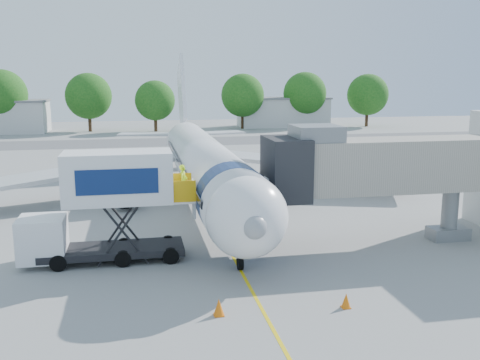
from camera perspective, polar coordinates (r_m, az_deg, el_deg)
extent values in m
plane|color=gray|center=(34.84, -2.99, -4.13)|extent=(160.00, 160.00, 0.00)
cube|color=yellow|center=(34.84, -2.99, -4.12)|extent=(0.15, 70.00, 0.01)
cube|color=#59595B|center=(75.99, -7.48, 4.05)|extent=(120.00, 10.00, 0.01)
cylinder|color=white|center=(37.11, -3.69, 1.54)|extent=(3.70, 28.00, 3.70)
sphere|color=white|center=(23.59, 0.72, -3.96)|extent=(3.70, 3.70, 3.70)
sphere|color=gray|center=(22.13, 1.54, -4.98)|extent=(1.10, 1.10, 1.10)
cone|color=white|center=(53.85, -6.04, 4.46)|extent=(3.70, 6.00, 3.70)
cube|color=white|center=(54.54, -6.22, 8.96)|extent=(0.35, 7.26, 8.29)
cube|color=#B9BBBE|center=(42.63, 7.79, 1.74)|extent=(16.17, 9.32, 1.42)
cube|color=#B9BBBE|center=(40.61, -17.03, 0.90)|extent=(16.17, 9.32, 1.42)
cylinder|color=#999BA0|center=(39.91, 3.91, -0.27)|extent=(2.10, 3.60, 2.10)
cylinder|color=#999BA0|center=(38.61, -12.07, -0.88)|extent=(2.10, 3.60, 2.10)
cube|color=black|center=(23.19, 0.87, -3.07)|extent=(2.60, 1.39, 0.81)
cylinder|color=#0B2053|center=(26.44, -0.61, -2.31)|extent=(3.73, 2.00, 3.73)
cylinder|color=silver|center=(25.65, 0.02, -7.97)|extent=(0.16, 0.16, 1.50)
cylinder|color=black|center=(25.79, 0.02, -8.87)|extent=(0.25, 0.64, 0.64)
cylinder|color=black|center=(40.89, -0.58, -1.19)|extent=(0.35, 0.90, 0.90)
cylinder|color=black|center=(40.30, -7.87, -1.48)|extent=(0.35, 0.90, 0.90)
cube|color=#AAA091|center=(30.01, 16.18, 1.58)|extent=(13.60, 2.60, 2.80)
cube|color=black|center=(27.77, 4.91, 1.24)|extent=(2.00, 3.20, 3.20)
cube|color=slate|center=(28.00, 8.13, 4.97)|extent=(2.40, 2.40, 0.80)
cylinder|color=slate|center=(32.31, 21.45, -3.36)|extent=(0.90, 0.90, 3.00)
cube|color=slate|center=(32.60, 21.31, -5.32)|extent=(2.20, 1.20, 0.70)
cylinder|color=black|center=(32.14, 19.94, -5.45)|extent=(0.30, 0.70, 0.70)
cylinder|color=black|center=(33.08, 22.63, -5.18)|extent=(0.30, 0.70, 0.70)
cube|color=black|center=(27.69, -13.39, -7.27)|extent=(7.00, 2.30, 0.35)
cube|color=white|center=(27.81, -20.30, -5.86)|extent=(2.20, 2.20, 2.10)
cube|color=black|center=(27.69, -20.36, -4.97)|extent=(1.90, 2.10, 0.70)
cube|color=white|center=(26.76, -12.89, 0.31)|extent=(5.20, 2.40, 2.50)
cube|color=#0B2053|center=(25.57, -12.96, -0.19)|extent=(3.80, 0.04, 1.20)
cube|color=silver|center=(27.08, -6.10, -1.95)|extent=(1.10, 2.20, 0.10)
cube|color=#DA9F0B|center=(25.94, -5.92, -1.27)|extent=(1.10, 0.06, 1.10)
cube|color=#DA9F0B|center=(27.99, -6.31, -0.37)|extent=(1.10, 0.06, 1.10)
cylinder|color=black|center=(26.75, -7.40, -8.05)|extent=(0.80, 0.25, 0.80)
cylinder|color=black|center=(28.74, -7.68, -6.70)|extent=(0.80, 0.25, 0.80)
cylinder|color=black|center=(26.98, -18.82, -8.39)|extent=(0.80, 0.25, 0.80)
cylinder|color=black|center=(28.96, -18.28, -7.03)|extent=(0.80, 0.25, 0.80)
imported|color=#BFF71A|center=(26.90, -6.06, -0.12)|extent=(0.57, 0.70, 1.66)
cube|color=white|center=(18.86, 7.88, -15.31)|extent=(4.12, 2.62, 1.53)
cube|color=#0B2053|center=(18.65, 7.92, -13.95)|extent=(2.48, 2.22, 0.38)
cylinder|color=black|center=(18.20, 3.21, -17.60)|extent=(0.80, 0.41, 0.77)
cylinder|color=black|center=(19.56, 2.90, -15.46)|extent=(0.80, 0.41, 0.77)
cylinder|color=black|center=(18.65, 13.08, -17.14)|extent=(0.80, 0.41, 0.77)
cylinder|color=black|center=(19.98, 12.01, -15.10)|extent=(0.80, 0.41, 0.77)
cone|color=orange|center=(22.24, 11.25, -12.50)|extent=(0.38, 0.38, 0.61)
cube|color=orange|center=(22.35, 11.22, -13.17)|extent=(0.35, 0.35, 0.03)
cone|color=orange|center=(21.19, -2.27, -13.39)|extent=(0.43, 0.43, 0.68)
cube|color=orange|center=(21.33, -2.26, -14.18)|extent=(0.39, 0.39, 0.04)
cube|color=beige|center=(99.18, 4.60, 7.17)|extent=(16.00, 7.00, 5.00)
cube|color=slate|center=(99.04, 4.62, 8.70)|extent=(16.40, 7.40, 0.30)
cylinder|color=#382314|center=(94.67, -23.87, 5.66)|extent=(0.56, 0.56, 3.61)
sphere|color=#154E15|center=(94.43, -24.08, 8.32)|extent=(8.01, 8.01, 8.01)
cylinder|color=#382314|center=(92.88, -15.72, 6.04)|extent=(0.56, 0.56, 3.41)
sphere|color=#154E15|center=(92.64, -15.86, 8.61)|extent=(7.57, 7.57, 7.57)
cylinder|color=#382314|center=(90.87, -8.99, 6.08)|extent=(0.56, 0.56, 2.98)
sphere|color=#154E15|center=(90.63, -9.06, 8.37)|extent=(6.62, 6.62, 6.62)
cylinder|color=#382314|center=(94.57, 0.27, 6.52)|extent=(0.56, 0.56, 3.37)
sphere|color=#154E15|center=(94.34, 0.28, 9.02)|extent=(7.50, 7.50, 7.50)
cylinder|color=#382314|center=(98.43, 6.87, 6.65)|extent=(0.56, 0.56, 3.48)
sphere|color=#154E15|center=(98.20, 6.93, 9.13)|extent=(7.74, 7.74, 7.74)
cylinder|color=#382314|center=(101.38, 13.36, 6.53)|extent=(0.56, 0.56, 3.36)
sphere|color=#154E15|center=(101.17, 13.46, 8.85)|extent=(7.47, 7.47, 7.47)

